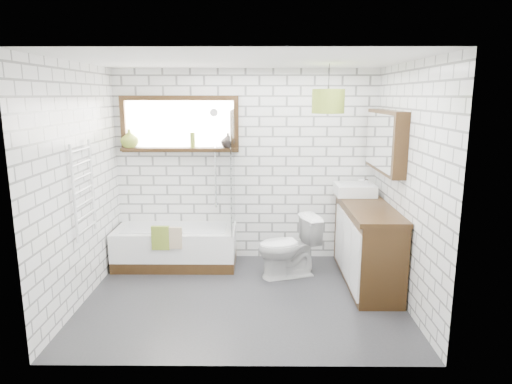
{
  "coord_description": "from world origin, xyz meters",
  "views": [
    {
      "loc": [
        0.18,
        -4.64,
        2.16
      ],
      "look_at": [
        0.14,
        0.25,
        1.12
      ],
      "focal_mm": 32.0,
      "sensor_mm": 36.0,
      "label": 1
    }
  ],
  "objects_px": {
    "bathtub": "(176,247)",
    "pendant": "(328,101)",
    "vanity": "(366,243)",
    "toilet": "(288,247)",
    "basin": "(355,190)"
  },
  "relations": [
    {
      "from": "bathtub",
      "to": "pendant",
      "type": "bearing_deg",
      "value": -15.12
    },
    {
      "from": "bathtub",
      "to": "pendant",
      "type": "xyz_separation_m",
      "value": [
        1.83,
        -0.5,
        1.85
      ]
    },
    {
      "from": "vanity",
      "to": "pendant",
      "type": "distance_m",
      "value": 1.71
    },
    {
      "from": "bathtub",
      "to": "toilet",
      "type": "xyz_separation_m",
      "value": [
        1.43,
        -0.36,
        0.13
      ]
    },
    {
      "from": "vanity",
      "to": "toilet",
      "type": "distance_m",
      "value": 0.92
    },
    {
      "from": "toilet",
      "to": "bathtub",
      "type": "bearing_deg",
      "value": -121.29
    },
    {
      "from": "vanity",
      "to": "basin",
      "type": "distance_m",
      "value": 0.74
    },
    {
      "from": "basin",
      "to": "toilet",
      "type": "height_order",
      "value": "basin"
    },
    {
      "from": "basin",
      "to": "toilet",
      "type": "bearing_deg",
      "value": -156.17
    },
    {
      "from": "bathtub",
      "to": "toilet",
      "type": "distance_m",
      "value": 1.48
    },
    {
      "from": "bathtub",
      "to": "pendant",
      "type": "relative_size",
      "value": 4.28
    },
    {
      "from": "toilet",
      "to": "pendant",
      "type": "relative_size",
      "value": 2.1
    },
    {
      "from": "toilet",
      "to": "pendant",
      "type": "xyz_separation_m",
      "value": [
        0.41,
        -0.13,
        1.72
      ]
    },
    {
      "from": "bathtub",
      "to": "toilet",
      "type": "height_order",
      "value": "toilet"
    },
    {
      "from": "toilet",
      "to": "basin",
      "type": "bearing_deg",
      "value": 96.81
    }
  ]
}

